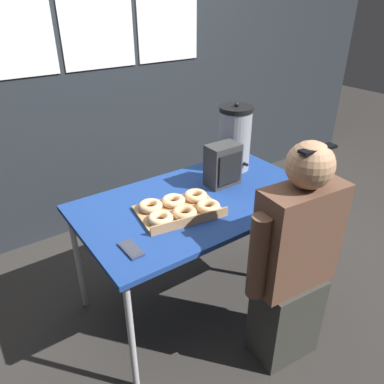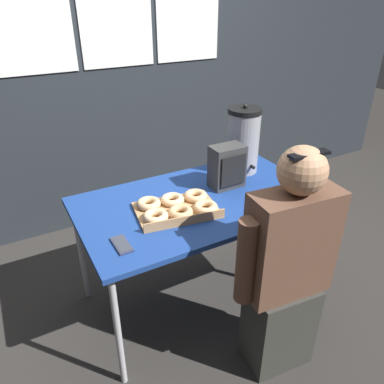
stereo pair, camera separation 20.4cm
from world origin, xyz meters
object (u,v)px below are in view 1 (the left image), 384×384
Objects in this scene: coffee_urn at (235,138)px; person_seated at (293,265)px; cell_phone at (131,249)px; donut_box at (179,208)px; space_heater at (223,165)px.

coffee_urn is 0.92m from person_seated.
donut_box is at bearing 21.00° from cell_phone.
coffee_urn is 1.06m from cell_phone.
cell_phone is 0.12× the size of person_seated.
person_seated is (-0.09, -0.66, -0.26)m from space_heater.
person_seated is at bearing -31.79° from cell_phone.
donut_box is 1.84× the size of space_heater.
donut_box is 0.38m from cell_phone.
person_seated reaches higher than coffee_urn.
space_heater is 0.21× the size of person_seated.
donut_box is at bearing -55.06° from person_seated.
cell_phone is 0.80m from space_heater.
space_heater is (0.39, 0.12, 0.10)m from donut_box.
space_heater is 0.71m from person_seated.
space_heater reaches higher than cell_phone.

